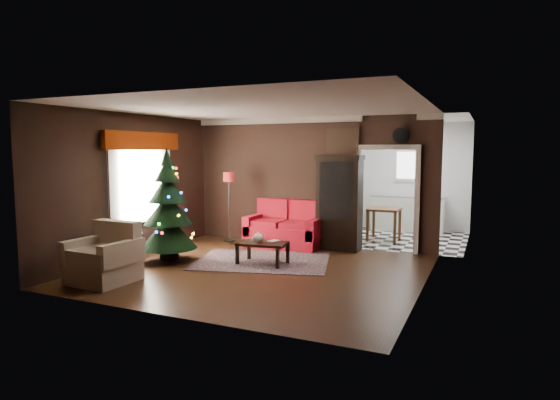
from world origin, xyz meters
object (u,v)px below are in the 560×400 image
at_px(curio_cabinet, 339,205).
at_px(kitchen_table, 384,224).
at_px(christmas_tree, 168,206).
at_px(teapot, 258,237).
at_px(floor_lamp, 229,207).
at_px(coffee_table, 263,253).
at_px(armchair, 103,254).
at_px(wall_clock, 401,136).
at_px(loveseat, 285,224).

xyz_separation_m(curio_cabinet, kitchen_table, (0.65, 1.43, -0.57)).
relative_size(christmas_tree, teapot, 10.08).
relative_size(floor_lamp, coffee_table, 1.75).
height_order(armchair, kitchen_table, armchair).
distance_m(armchair, teapot, 2.66).
height_order(floor_lamp, wall_clock, wall_clock).
height_order(curio_cabinet, christmas_tree, christmas_tree).
xyz_separation_m(curio_cabinet, floor_lamp, (-2.43, -0.40, -0.12)).
height_order(curio_cabinet, kitchen_table, curio_cabinet).
distance_m(loveseat, coffee_table, 1.65).
height_order(teapot, kitchen_table, kitchen_table).
height_order(wall_clock, kitchen_table, wall_clock).
bearing_deg(armchair, coffee_table, 52.07).
bearing_deg(armchair, curio_cabinet, 58.18).
xyz_separation_m(floor_lamp, coffee_table, (1.54, -1.43, -0.62)).
height_order(curio_cabinet, armchair, curio_cabinet).
xyz_separation_m(curio_cabinet, teapot, (-0.95, -1.90, -0.45)).
distance_m(curio_cabinet, kitchen_table, 1.67).
distance_m(loveseat, christmas_tree, 2.64).
bearing_deg(loveseat, coffee_table, -80.93).
bearing_deg(curio_cabinet, armchair, -124.29).
xyz_separation_m(loveseat, wall_clock, (2.35, 0.40, 1.88)).
bearing_deg(kitchen_table, christmas_tree, -130.77).
bearing_deg(floor_lamp, coffee_table, -42.91).
height_order(loveseat, armchair, loveseat).
height_order(loveseat, wall_clock, wall_clock).
xyz_separation_m(christmas_tree, teapot, (1.66, 0.45, -0.55)).
distance_m(teapot, kitchen_table, 3.70).
xyz_separation_m(loveseat, armchair, (-1.53, -3.70, -0.04)).
bearing_deg(coffee_table, teapot, -129.19).
xyz_separation_m(curio_cabinet, christmas_tree, (-2.61, -2.35, 0.10)).
height_order(curio_cabinet, wall_clock, wall_clock).
bearing_deg(armchair, teapot, 52.03).
xyz_separation_m(christmas_tree, kitchen_table, (3.26, 3.78, -0.68)).
xyz_separation_m(loveseat, kitchen_table, (1.80, 1.65, -0.12)).
height_order(loveseat, coffee_table, loveseat).
xyz_separation_m(floor_lamp, christmas_tree, (-0.17, -1.95, 0.22)).
bearing_deg(floor_lamp, christmas_tree, -95.11).
xyz_separation_m(armchair, coffee_table, (1.78, 2.09, -0.25)).
height_order(floor_lamp, christmas_tree, christmas_tree).
distance_m(coffee_table, kitchen_table, 3.61).
xyz_separation_m(loveseat, curio_cabinet, (1.15, 0.22, 0.45)).
bearing_deg(kitchen_table, teapot, -115.67).
distance_m(curio_cabinet, coffee_table, 2.17).
height_order(christmas_tree, armchair, christmas_tree).
xyz_separation_m(curio_cabinet, coffee_table, (-0.89, -1.83, -0.74)).
height_order(floor_lamp, kitchen_table, floor_lamp).
bearing_deg(wall_clock, loveseat, -170.34).
bearing_deg(floor_lamp, kitchen_table, 30.66).
distance_m(floor_lamp, wall_clock, 3.99).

